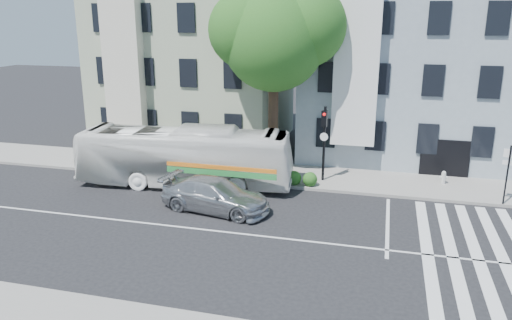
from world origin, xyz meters
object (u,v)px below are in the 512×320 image
(bus, at_px, (185,157))
(traffic_signal, at_px, (324,135))
(sedan, at_px, (215,195))
(fire_hydrant, at_px, (444,177))

(bus, bearing_deg, traffic_signal, -78.68)
(traffic_signal, bearing_deg, sedan, -118.35)
(bus, relative_size, traffic_signal, 2.71)
(bus, height_order, traffic_signal, traffic_signal)
(sedan, relative_size, traffic_signal, 1.24)
(traffic_signal, xyz_separation_m, fire_hydrant, (6.26, 1.10, -2.19))
(traffic_signal, height_order, fire_hydrant, traffic_signal)
(bus, distance_m, fire_hydrant, 13.73)
(sedan, bearing_deg, traffic_signal, -30.01)
(traffic_signal, distance_m, fire_hydrant, 6.72)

